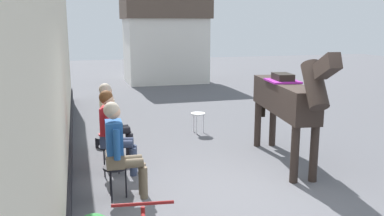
% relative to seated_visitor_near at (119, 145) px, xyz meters
% --- Properties ---
extents(ground_plane, '(40.00, 40.00, 0.00)m').
position_rel_seated_visitor_near_xyz_m(ground_plane, '(1.69, 2.69, -0.78)').
color(ground_plane, '#56565B').
extents(pub_facade_wall, '(0.34, 14.00, 3.40)m').
position_rel_seated_visitor_near_xyz_m(pub_facade_wall, '(-0.85, 1.19, 0.76)').
color(pub_facade_wall, beige).
rests_on(pub_facade_wall, ground_plane).
extents(distant_cottage, '(3.40, 2.60, 3.50)m').
position_rel_seated_visitor_near_xyz_m(distant_cottage, '(3.09, 11.43, 1.02)').
color(distant_cottage, silver).
rests_on(distant_cottage, ground_plane).
extents(seated_visitor_near, '(0.61, 0.49, 1.39)m').
position_rel_seated_visitor_near_xyz_m(seated_visitor_near, '(0.00, 0.00, 0.00)').
color(seated_visitor_near, black).
rests_on(seated_visitor_near, ground_plane).
extents(seated_visitor_middle, '(0.61, 0.48, 1.39)m').
position_rel_seated_visitor_near_xyz_m(seated_visitor_middle, '(-0.00, 0.98, 0.00)').
color(seated_visitor_middle, black).
rests_on(seated_visitor_middle, ground_plane).
extents(seated_visitor_far, '(0.61, 0.49, 1.39)m').
position_rel_seated_visitor_near_xyz_m(seated_visitor_far, '(0.04, 1.79, 0.00)').
color(seated_visitor_far, red).
rests_on(seated_visitor_far, ground_plane).
extents(saddled_horse_center, '(0.74, 2.99, 2.06)m').
position_rel_seated_visitor_near_xyz_m(saddled_horse_center, '(2.91, 0.69, 0.38)').
color(saddled_horse_center, '#2D231E').
rests_on(saddled_horse_center, ground_plane).
extents(spare_stool_white, '(0.32, 0.32, 0.46)m').
position_rel_seated_visitor_near_xyz_m(spare_stool_white, '(2.04, 3.06, -0.38)').
color(spare_stool_white, white).
rests_on(spare_stool_white, ground_plane).
extents(satchel_bag, '(0.29, 0.27, 0.20)m').
position_rel_seated_visitor_near_xyz_m(satchel_bag, '(-0.08, 2.58, -0.68)').
color(satchel_bag, black).
rests_on(satchel_bag, ground_plane).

